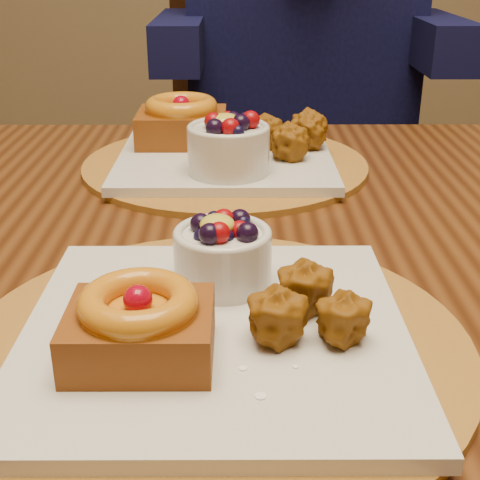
# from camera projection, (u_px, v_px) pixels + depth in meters

# --- Properties ---
(dining_table) EXTENTS (1.60, 0.90, 0.76)m
(dining_table) POSITION_uv_depth(u_px,v_px,m) (223.00, 296.00, 0.73)
(dining_table) COLOR #331809
(dining_table) RESTS_ON ground
(place_setting_near) EXTENTS (0.38, 0.38, 0.08)m
(place_setting_near) POSITION_uv_depth(u_px,v_px,m) (213.00, 321.00, 0.49)
(place_setting_near) COLOR brown
(place_setting_near) RESTS_ON dining_table
(place_setting_far) EXTENTS (0.38, 0.38, 0.09)m
(place_setting_far) POSITION_uv_depth(u_px,v_px,m) (222.00, 147.00, 0.88)
(place_setting_far) COLOR brown
(place_setting_far) RESTS_ON dining_table
(chair_far) EXTENTS (0.54, 0.54, 0.92)m
(chair_far) POSITION_uv_depth(u_px,v_px,m) (251.00, 189.00, 1.55)
(chair_far) COLOR black
(chair_far) RESTS_ON ground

